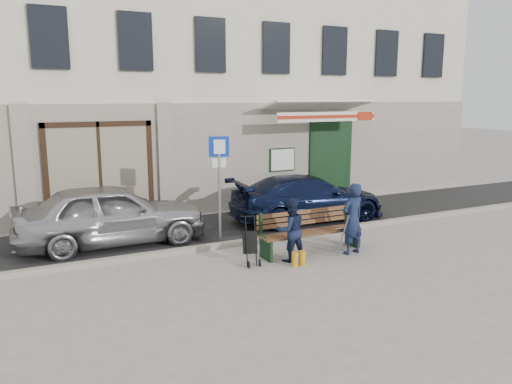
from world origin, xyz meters
TOP-DOWN VIEW (x-y plane):
  - ground at (0.00, 0.00)m, footprint 80.00×80.00m
  - asphalt_lane at (0.00, 3.10)m, footprint 60.00×3.20m
  - curb at (0.00, 1.50)m, footprint 60.00×0.18m
  - building at (0.01, 8.45)m, footprint 20.00×8.27m
  - car_silver at (-3.31, 2.85)m, footprint 4.27×1.72m
  - car_navy at (1.99, 2.84)m, footprint 4.46×2.04m
  - parking_sign at (-1.04, 1.83)m, footprint 0.46×0.14m
  - bench at (0.47, 0.35)m, footprint 2.40×1.17m
  - man at (1.26, -0.13)m, footprint 0.63×0.47m
  - woman at (-0.19, 0.03)m, footprint 0.67×0.54m
  - stroller at (-1.04, 0.21)m, footprint 0.35×0.45m

SIDE VIEW (x-z plane):
  - ground at x=0.00m, z-range 0.00..0.00m
  - asphalt_lane at x=0.00m, z-range 0.00..0.01m
  - curb at x=0.00m, z-range 0.00..0.12m
  - stroller at x=-1.04m, z-range -0.06..0.94m
  - bench at x=0.47m, z-range -0.03..0.95m
  - car_navy at x=1.99m, z-range 0.00..1.27m
  - woman at x=-0.19m, z-range 0.00..1.33m
  - car_silver at x=-3.31m, z-range 0.00..1.45m
  - man at x=1.26m, z-range 0.00..1.56m
  - parking_sign at x=-1.04m, z-range 0.41..2.91m
  - building at x=0.01m, z-range -0.03..9.97m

